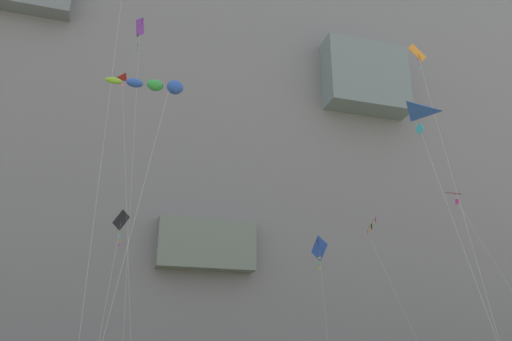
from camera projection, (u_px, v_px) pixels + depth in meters
The scene contains 10 objects.
cliff_face at pixel (192, 124), 76.62m from camera, with size 180.00×31.69×72.74m.
kite_banner_low_center at pixel (376, 237), 42.52m from camera, with size 3.84×5.29×13.50m.
kite_diamond_far_left at pixel (140, 34), 42.30m from camera, with size 1.35×4.19×30.08m.
kite_diamond_mid_right at pixel (120, 226), 38.66m from camera, with size 1.66×6.41×13.58m.
kite_diamond_high_right at pixel (421, 66), 34.71m from camera, with size 2.25×5.77×23.57m.
kite_diamond_upper_left at pixel (319, 251), 43.67m from camera, with size 0.76×3.31×12.80m.
kite_windsock_upper_right at pixel (157, 86), 29.24m from camera, with size 4.44×3.66×17.89m.
kite_delta_high_center at pixel (414, 134), 27.51m from camera, with size 2.01×4.47×14.45m.
kite_delta_low_left at pixel (463, 203), 38.17m from camera, with size 2.84×5.73×14.21m.
kite_delta_mid_center at pixel (126, 96), 43.46m from camera, with size 3.05×6.50×25.20m.
Camera 1 is at (-10.41, -1.24, 2.31)m, focal length 35.48 mm.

